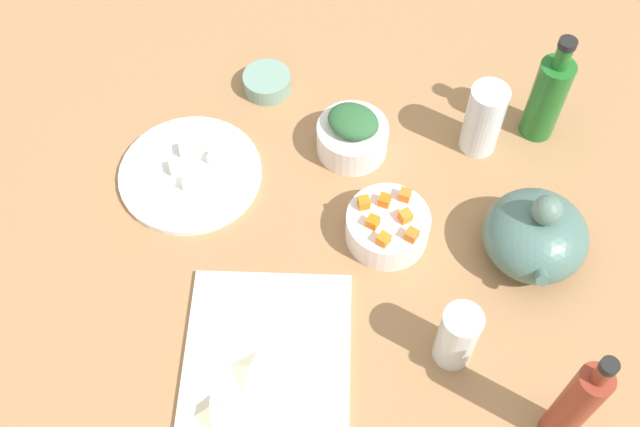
{
  "coord_description": "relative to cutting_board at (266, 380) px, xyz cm",
  "views": [
    {
      "loc": [
        64.95,
        6.7,
        109.98
      ],
      "look_at": [
        0.0,
        0.0,
        8.0
      ],
      "focal_mm": 42.37,
      "sensor_mm": 36.0,
      "label": 1
    }
  ],
  "objects": [
    {
      "name": "dumpling_0",
      "position": [
        5.99,
        -6.88,
        2.04
      ],
      "size": [
        4.97,
        4.62,
        3.08
      ],
      "primitive_type": "pyramid",
      "rotation": [
        0.0,
        0.0,
        0.25
      ],
      "color": "beige",
      "rests_on": "cutting_board"
    },
    {
      "name": "bowl_greens",
      "position": [
        -44.31,
        9.16,
        2.44
      ],
      "size": [
        12.49,
        12.49,
        5.88
      ],
      "primitive_type": "cylinder",
      "color": "white",
      "rests_on": "tabletop"
    },
    {
      "name": "tofu_cube_0",
      "position": [
        -32.48,
        -17.44,
        1.8
      ],
      "size": [
        2.3,
        2.3,
        2.2
      ],
      "primitive_type": "cube",
      "rotation": [
        0.0,
        0.0,
        0.04
      ],
      "color": "silver",
      "rests_on": "plate_tofu"
    },
    {
      "name": "bottle_1",
      "position": [
        2.94,
        41.78,
        10.31
      ],
      "size": [
        4.54,
        4.54,
        25.16
      ],
      "color": "maroon",
      "rests_on": "tabletop"
    },
    {
      "name": "carrot_cube_6",
      "position": [
        -28.73,
        12.14,
        5.91
      ],
      "size": [
        2.26,
        2.26,
        1.8
      ],
      "primitive_type": "cube",
      "rotation": [
        0.0,
        0.0,
        0.31
      ],
      "color": "orange",
      "rests_on": "bowl_carrots"
    },
    {
      "name": "tofu_cube_3",
      "position": [
        -39.47,
        -19.54,
        1.8
      ],
      "size": [
        2.69,
        2.69,
        2.2
      ],
      "primitive_type": "cube",
      "rotation": [
        0.0,
        0.0,
        1.83
      ],
      "color": "silver",
      "rests_on": "plate_tofu"
    },
    {
      "name": "carrot_cube_5",
      "position": [
        -30.89,
        18.62,
        5.91
      ],
      "size": [
        2.21,
        2.21,
        1.8
      ],
      "primitive_type": "cube",
      "rotation": [
        0.0,
        0.0,
        2.88
      ],
      "color": "orange",
      "rests_on": "bowl_carrots"
    },
    {
      "name": "drinking_glass_1",
      "position": [
        -7.23,
        27.15,
        5.68
      ],
      "size": [
        5.82,
        5.82,
        12.36
      ],
      "primitive_type": "cylinder",
      "color": "white",
      "rests_on": "tabletop"
    },
    {
      "name": "carrot_cube_4",
      "position": [
        -26.86,
        18.85,
        5.91
      ],
      "size": [
        2.49,
        2.49,
        1.8
      ],
      "primitive_type": "cube",
      "rotation": [
        0.0,
        0.0,
        2.15
      ],
      "color": "orange",
      "rests_on": "bowl_carrots"
    },
    {
      "name": "cutting_board",
      "position": [
        0.0,
        0.0,
        0.0
      ],
      "size": [
        36.62,
        27.03,
        1.0
      ],
      "primitive_type": "cube",
      "rotation": [
        0.0,
        0.0,
        0.07
      ],
      "color": "white",
      "rests_on": "tabletop"
    },
    {
      "name": "tabletop",
      "position": [
        -26.85,
        5.28,
        -2.0
      ],
      "size": [
        190.0,
        190.0,
        3.0
      ],
      "primitive_type": "cube",
      "color": "#A1754B",
      "rests_on": "ground"
    },
    {
      "name": "chopped_greens_mound",
      "position": [
        -44.31,
        9.16,
        7.1
      ],
      "size": [
        10.75,
        11.45,
        3.45
      ],
      "primitive_type": "ellipsoid",
      "rotation": [
        0.0,
        0.0,
        1.11
      ],
      "color": "#2D6034",
      "rests_on": "bowl_greens"
    },
    {
      "name": "bowl_small_side",
      "position": [
        -56.85,
        -7.77,
        1.22
      ],
      "size": [
        8.88,
        8.88,
        3.44
      ],
      "primitive_type": "cylinder",
      "color": "gray",
      "rests_on": "tabletop"
    },
    {
      "name": "drinking_glass_0",
      "position": [
        -47.58,
        31.33,
        6.48
      ],
      "size": [
        6.56,
        6.56,
        13.96
      ],
      "primitive_type": "cylinder",
      "color": "white",
      "rests_on": "tabletop"
    },
    {
      "name": "carrot_cube_1",
      "position": [
        -29.52,
        15.41,
        5.91
      ],
      "size": [
        2.22,
        2.22,
        1.8
      ],
      "primitive_type": "cube",
      "rotation": [
        0.0,
        0.0,
        1.3
      ],
      "color": "orange",
      "rests_on": "bowl_carrots"
    },
    {
      "name": "bowl_carrots",
      "position": [
        -26.67,
        16.28,
        2.25
      ],
      "size": [
        13.61,
        13.61,
        5.51
      ],
      "primitive_type": "cylinder",
      "color": "white",
      "rests_on": "tabletop"
    },
    {
      "name": "carrot_cube_3",
      "position": [
        -23.48,
        19.97,
        5.91
      ],
      "size": [
        2.43,
        2.43,
        1.8
      ],
      "primitive_type": "cube",
      "rotation": [
        0.0,
        0.0,
        2.65
      ],
      "color": "orange",
      "rests_on": "bowl_carrots"
    },
    {
      "name": "bottle_0",
      "position": [
        -52.06,
        41.95,
        8.45
      ],
      "size": [
        6.01,
        6.01,
        21.99
      ],
      "color": "#206825",
      "rests_on": "tabletop"
    },
    {
      "name": "dumpling_1",
      "position": [
        -0.87,
        -2.31,
        1.53
      ],
      "size": [
        5.78,
        5.61,
        2.05
      ],
      "primitive_type": "pyramid",
      "rotation": [
        0.0,
        0.0,
        6.11
      ],
      "color": "beige",
      "rests_on": "cutting_board"
    },
    {
      "name": "tofu_cube_2",
      "position": [
        -35.48,
        -20.45,
        1.8
      ],
      "size": [
        2.81,
        2.81,
        2.2
      ],
      "primitive_type": "cube",
      "rotation": [
        0.0,
        0.0,
        0.34
      ],
      "color": "#F2E3CC",
      "rests_on": "plate_tofu"
    },
    {
      "name": "tofu_cube_1",
      "position": [
        -38.13,
        -14.04,
        1.8
      ],
      "size": [
        2.69,
        2.69,
        2.2
      ],
      "primitive_type": "cube",
      "rotation": [
        0.0,
        0.0,
        2.88
      ],
      "color": "white",
      "rests_on": "plate_tofu"
    },
    {
      "name": "carrot_cube_0",
      "position": [
        -25.23,
        13.8,
        5.91
      ],
      "size": [
        2.36,
        2.36,
        1.8
      ],
      "primitive_type": "cube",
      "rotation": [
        0.0,
        0.0,
        1.16
      ],
      "color": "orange",
      "rests_on": "bowl_carrots"
    },
    {
      "name": "plate_tofu",
      "position": [
        -35.52,
        -18.22,
        0.1
      ],
      "size": [
        24.72,
        24.72,
        1.2
      ],
      "primitive_type": "cylinder",
      "color": "white",
      "rests_on": "tabletop"
    },
    {
      "name": "carrot_cube_2",
      "position": [
        -22.24,
        15.67,
        5.91
      ],
      "size": [
        2.48,
        2.48,
        1.8
      ],
      "primitive_type": "cube",
      "rotation": [
        0.0,
        0.0,
        1.01
      ],
      "color": "orange",
      "rests_on": "bowl_carrots"
    },
    {
      "name": "teapot",
      "position": [
        -25.93,
        39.4,
        5.18
      ],
      "size": [
        18.09,
        16.46,
        15.07
      ],
      "color": "#486B63",
      "rests_on": "tabletop"
    }
  ]
}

